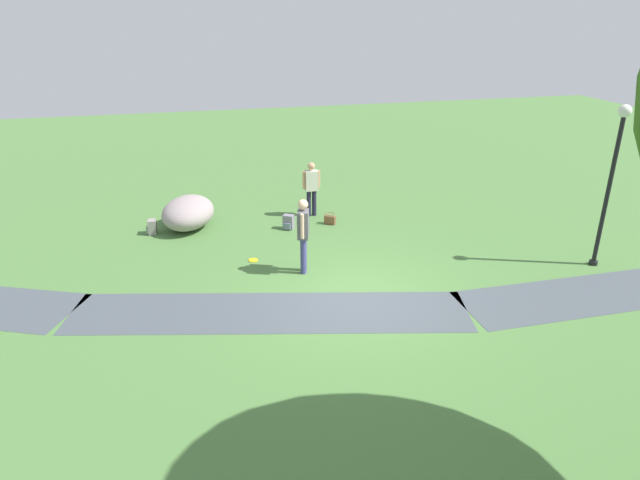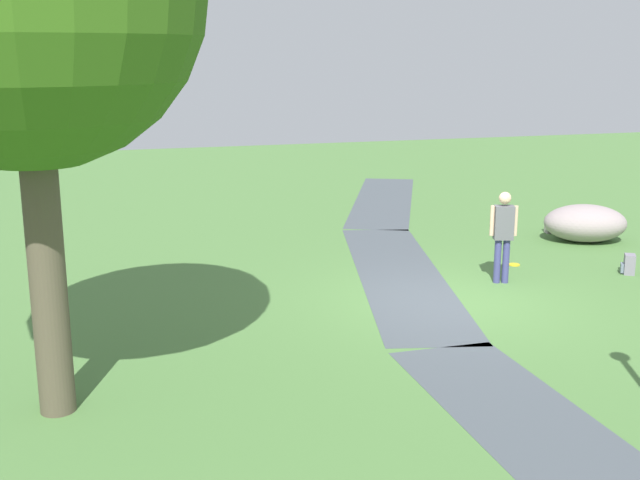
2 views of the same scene
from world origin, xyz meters
TOP-DOWN VIEW (x-y plane):
  - ground_plane at (0.00, 0.00)m, footprint 48.00×48.00m
  - footpath_segment_mid at (1.89, 0.20)m, footprint 8.16×3.47m
  - footpath_segment_far at (9.43, -2.36)m, footprint 7.98×4.74m
  - lawn_boulder at (3.28, -5.00)m, footprint 1.92×2.23m
  - man_near_boulder at (0.81, -1.45)m, footprint 0.34×0.50m
  - backpack_by_boulder at (4.26, -4.74)m, footprint 0.28×0.30m
  - spare_backpack_on_lawn at (0.62, -4.19)m, footprint 0.34×0.35m
  - frisbee_on_grass at (1.86, -2.35)m, footprint 0.23×0.23m

SIDE VIEW (x-z plane):
  - ground_plane at x=0.00m, z-range 0.00..0.00m
  - footpath_segment_mid at x=1.89m, z-range 0.00..0.01m
  - footpath_segment_far at x=9.43m, z-range 0.00..0.01m
  - frisbee_on_grass at x=1.86m, z-range 0.00..0.02m
  - backpack_by_boulder at x=4.26m, z-range -0.01..0.39m
  - spare_backpack_on_lawn at x=0.62m, z-range -0.01..0.39m
  - lawn_boulder at x=3.28m, z-range 0.00..0.86m
  - man_near_boulder at x=0.81m, z-range 0.15..1.91m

